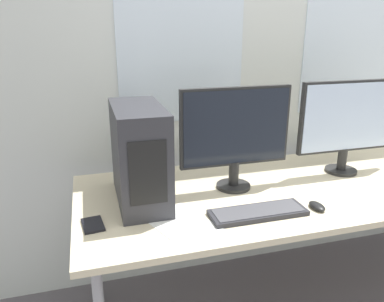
{
  "coord_description": "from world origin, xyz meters",
  "views": [
    {
      "loc": [
        -1.07,
        -1.08,
        1.51
      ],
      "look_at": [
        -0.64,
        0.43,
        0.99
      ],
      "focal_mm": 35.0,
      "sensor_mm": 36.0,
      "label": 1
    }
  ],
  "objects_px": {
    "monitor_main": "(235,133)",
    "monitor_right_near": "(347,122)",
    "keyboard": "(258,212)",
    "cell_phone": "(93,225)",
    "mouse": "(317,206)",
    "pc_tower": "(139,155)"
  },
  "relations": [
    {
      "from": "pc_tower",
      "to": "keyboard",
      "type": "relative_size",
      "value": 1.12
    },
    {
      "from": "monitor_right_near",
      "to": "keyboard",
      "type": "xyz_separation_m",
      "value": [
        -0.65,
        -0.32,
        -0.27
      ]
    },
    {
      "from": "pc_tower",
      "to": "monitor_right_near",
      "type": "relative_size",
      "value": 0.83
    },
    {
      "from": "monitor_main",
      "to": "keyboard",
      "type": "bearing_deg",
      "value": -91.31
    },
    {
      "from": "pc_tower",
      "to": "mouse",
      "type": "height_order",
      "value": "pc_tower"
    },
    {
      "from": "pc_tower",
      "to": "keyboard",
      "type": "height_order",
      "value": "pc_tower"
    },
    {
      "from": "monitor_main",
      "to": "mouse",
      "type": "xyz_separation_m",
      "value": [
        0.26,
        -0.31,
        -0.27
      ]
    },
    {
      "from": "keyboard",
      "to": "cell_phone",
      "type": "height_order",
      "value": "keyboard"
    },
    {
      "from": "pc_tower",
      "to": "keyboard",
      "type": "distance_m",
      "value": 0.57
    },
    {
      "from": "mouse",
      "to": "cell_phone",
      "type": "distance_m",
      "value": 0.95
    },
    {
      "from": "monitor_main",
      "to": "monitor_right_near",
      "type": "distance_m",
      "value": 0.64
    },
    {
      "from": "monitor_right_near",
      "to": "cell_phone",
      "type": "relative_size",
      "value": 4.26
    },
    {
      "from": "keyboard",
      "to": "mouse",
      "type": "relative_size",
      "value": 4.34
    },
    {
      "from": "keyboard",
      "to": "cell_phone",
      "type": "relative_size",
      "value": 3.15
    },
    {
      "from": "monitor_right_near",
      "to": "mouse",
      "type": "distance_m",
      "value": 0.58
    },
    {
      "from": "cell_phone",
      "to": "monitor_main",
      "type": "bearing_deg",
      "value": 9.28
    },
    {
      "from": "cell_phone",
      "to": "monitor_right_near",
      "type": "bearing_deg",
      "value": 3.09
    },
    {
      "from": "monitor_main",
      "to": "monitor_right_near",
      "type": "height_order",
      "value": "same"
    },
    {
      "from": "mouse",
      "to": "pc_tower",
      "type": "bearing_deg",
      "value": 157.25
    },
    {
      "from": "keyboard",
      "to": "mouse",
      "type": "bearing_deg",
      "value": -4.19
    },
    {
      "from": "pc_tower",
      "to": "monitor_main",
      "type": "xyz_separation_m",
      "value": [
        0.45,
        0.01,
        0.06
      ]
    },
    {
      "from": "monitor_main",
      "to": "mouse",
      "type": "bearing_deg",
      "value": -49.67
    }
  ]
}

